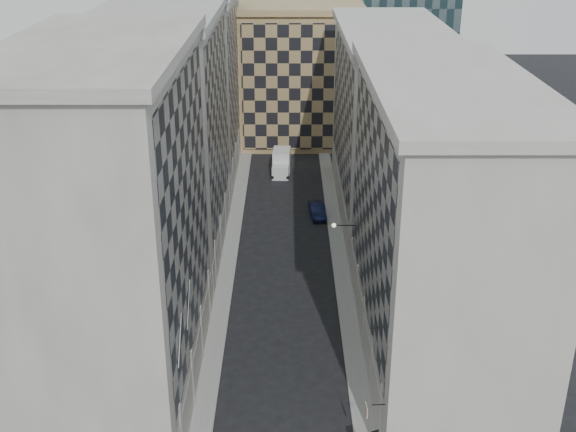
{
  "coord_description": "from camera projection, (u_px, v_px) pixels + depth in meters",
  "views": [
    {
      "loc": [
        0.28,
        -31.09,
        31.11
      ],
      "look_at": [
        0.33,
        12.26,
        12.18
      ],
      "focal_mm": 45.0,
      "sensor_mm": 36.0,
      "label": 1
    }
  ],
  "objects": [
    {
      "name": "bldg_right_b",
      "position": [
        388.0,
        123.0,
        75.51
      ],
      "size": [
        10.8,
        28.8,
        19.7
      ],
      "color": "#A7A299",
      "rests_on": "ground"
    },
    {
      "name": "sidewalk_west",
      "position": [
        229.0,
        258.0,
        68.4
      ],
      "size": [
        1.5,
        100.0,
        0.15
      ],
      "primitive_type": "cube",
      "color": "gray",
      "rests_on": "ground"
    },
    {
      "name": "bldg_left_a",
      "position": [
        114.0,
        229.0,
        46.28
      ],
      "size": [
        10.8,
        22.8,
        23.7
      ],
      "color": "gray",
      "rests_on": "ground"
    },
    {
      "name": "bldg_right_a",
      "position": [
        438.0,
        225.0,
        50.57
      ],
      "size": [
        10.8,
        26.8,
        20.7
      ],
      "color": "#A7A299",
      "rests_on": "ground"
    },
    {
      "name": "sidewalk_east",
      "position": [
        340.0,
        258.0,
        68.41
      ],
      "size": [
        1.5,
        100.0,
        0.15
      ],
      "primitive_type": "cube",
      "color": "gray",
      "rests_on": "ground"
    },
    {
      "name": "flagpoles_left",
      "position": [
        184.0,
        322.0,
        43.24
      ],
      "size": [
        0.1,
        6.33,
        2.33
      ],
      "color": "gray",
      "rests_on": "ground"
    },
    {
      "name": "shop_sign",
      "position": [
        367.0,
        410.0,
        42.17
      ],
      "size": [
        1.16,
        0.71,
        0.79
      ],
      "rotation": [
        0.0,
        0.0,
        0.07
      ],
      "color": "black",
      "rests_on": "ground"
    },
    {
      "name": "bldg_left_b",
      "position": [
        167.0,
        135.0,
        66.65
      ],
      "size": [
        10.8,
        22.8,
        22.7
      ],
      "color": "#9C9991",
      "rests_on": "ground"
    },
    {
      "name": "dark_car",
      "position": [
        317.0,
        210.0,
        77.38
      ],
      "size": [
        1.95,
        4.41,
        1.41
      ],
      "primitive_type": "imported",
      "rotation": [
        0.0,
        0.0,
        0.11
      ],
      "color": "#0F163A",
      "rests_on": "ground"
    },
    {
      "name": "bldg_left_c",
      "position": [
        195.0,
        85.0,
        87.01
      ],
      "size": [
        10.8,
        22.8,
        21.7
      ],
      "color": "gray",
      "rests_on": "ground"
    },
    {
      "name": "bracket_lamp",
      "position": [
        336.0,
        225.0,
        60.46
      ],
      "size": [
        1.98,
        0.36,
        0.36
      ],
      "color": "black",
      "rests_on": "ground"
    },
    {
      "name": "tan_block",
      "position": [
        300.0,
        73.0,
        99.39
      ],
      "size": [
        16.8,
        14.8,
        18.8
      ],
      "color": "#A08754",
      "rests_on": "ground"
    },
    {
      "name": "box_truck",
      "position": [
        281.0,
        164.0,
        89.63
      ],
      "size": [
        2.36,
        5.25,
        2.83
      ],
      "rotation": [
        0.0,
        0.0,
        -0.05
      ],
      "color": "white",
      "rests_on": "ground"
    }
  ]
}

